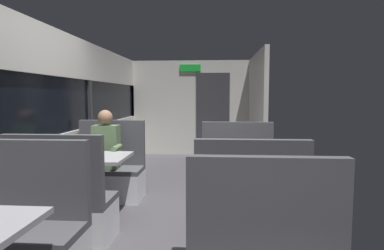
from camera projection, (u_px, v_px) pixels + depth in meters
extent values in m
cube|color=#423F44|center=(165.00, 219.00, 3.84)|extent=(3.30, 9.20, 0.02)
cube|color=beige|center=(46.00, 177.00, 3.90)|extent=(0.08, 8.40, 0.95)
cube|color=beige|center=(40.00, 49.00, 3.76)|extent=(0.08, 8.40, 0.60)
cube|color=black|center=(42.00, 106.00, 3.82)|extent=(0.03, 8.40, 0.75)
cube|color=#2D2D30|center=(90.00, 104.00, 5.21)|extent=(0.06, 0.08, 0.75)
cube|color=#2D2D30|center=(133.00, 101.00, 7.99)|extent=(0.06, 0.08, 0.75)
cube|color=beige|center=(191.00, 108.00, 7.91)|extent=(2.90, 0.08, 2.30)
cube|color=#333338|center=(213.00, 114.00, 7.84)|extent=(0.80, 0.04, 2.00)
cube|color=green|center=(190.00, 68.00, 7.76)|extent=(0.50, 0.03, 0.16)
cube|color=beige|center=(257.00, 110.00, 6.62)|extent=(0.08, 2.40, 2.30)
cube|color=#47474C|center=(18.00, 232.00, 2.44)|extent=(0.95, 0.50, 0.06)
cube|color=#47474C|center=(32.00, 179.00, 2.62)|extent=(0.95, 0.08, 0.65)
cylinder|color=#9E9EA3|center=(90.00, 188.00, 3.86)|extent=(0.10, 0.10, 0.70)
cube|color=#99999E|center=(89.00, 158.00, 3.83)|extent=(0.90, 0.70, 0.04)
cube|color=silver|center=(65.00, 222.00, 3.22)|extent=(0.95, 0.50, 0.39)
cube|color=#47474C|center=(65.00, 200.00, 3.20)|extent=(0.95, 0.50, 0.06)
cube|color=#47474C|center=(53.00, 170.00, 2.96)|extent=(0.95, 0.08, 0.65)
cube|color=silver|center=(109.00, 185.00, 4.53)|extent=(0.95, 0.50, 0.39)
cube|color=#47474C|center=(108.00, 170.00, 4.51)|extent=(0.95, 0.50, 0.06)
cube|color=#47474C|center=(112.00, 142.00, 4.69)|extent=(0.95, 0.08, 0.65)
cube|color=#47474C|center=(267.00, 211.00, 1.90)|extent=(0.95, 0.08, 0.65)
cylinder|color=#9E9EA3|center=(242.00, 196.00, 3.54)|extent=(0.10, 0.10, 0.70)
cube|color=#99999E|center=(243.00, 163.00, 3.51)|extent=(0.90, 0.70, 0.04)
cube|color=silver|center=(248.00, 236.00, 2.90)|extent=(0.95, 0.50, 0.39)
cube|color=#47474C|center=(249.00, 212.00, 2.88)|extent=(0.95, 0.50, 0.06)
cube|color=#47474C|center=(252.00, 179.00, 2.64)|extent=(0.95, 0.08, 0.65)
cube|color=silver|center=(238.00, 192.00, 4.21)|extent=(0.95, 0.50, 0.39)
cube|color=#47474C|center=(238.00, 175.00, 4.19)|extent=(0.95, 0.50, 0.06)
cube|color=#47474C|center=(237.00, 146.00, 4.36)|extent=(0.95, 0.08, 0.65)
cube|color=#26262D|center=(108.00, 183.00, 4.53)|extent=(0.30, 0.36, 0.45)
cube|color=#59724C|center=(106.00, 147.00, 4.43)|extent=(0.34, 0.22, 0.60)
sphere|color=#8C664C|center=(105.00, 117.00, 4.37)|extent=(0.20, 0.20, 0.20)
cylinder|color=#59724C|center=(87.00, 147.00, 4.26)|extent=(0.07, 0.28, 0.07)
cylinder|color=#59724C|center=(117.00, 148.00, 4.24)|extent=(0.07, 0.28, 0.07)
cylinder|color=#26598C|center=(248.00, 159.00, 3.41)|extent=(0.07, 0.07, 0.09)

